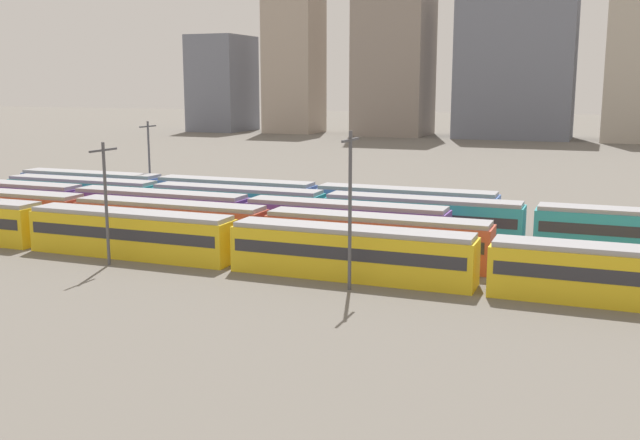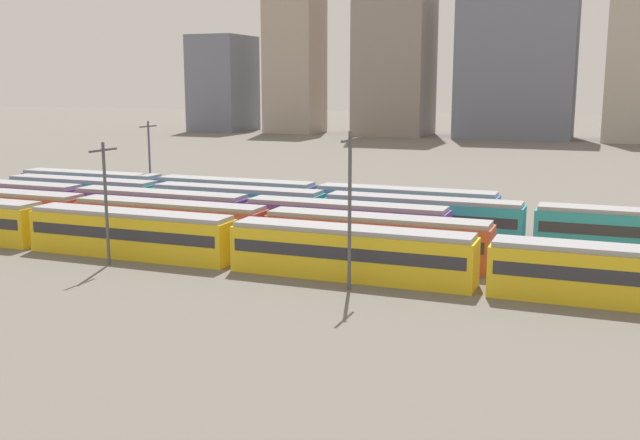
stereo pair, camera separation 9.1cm
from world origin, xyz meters
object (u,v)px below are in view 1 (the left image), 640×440
object	(u,v)px
catenary_pole_0	(350,204)
catenary_pole_1	(149,158)
train_track_0	(234,242)
train_track_1	(169,222)
train_track_2	(160,210)
train_track_3	(530,225)
train_track_4	(235,196)
catenary_pole_2	(106,197)

from	to	relation	value
catenary_pole_0	catenary_pole_1	distance (m)	43.07
train_track_0	catenary_pole_0	world-z (taller)	catenary_pole_0
train_track_1	train_track_2	xyz separation A→B (m)	(-4.38, 5.20, 0.00)
train_track_3	catenary_pole_1	xyz separation A→B (m)	(-43.93, 8.06, 3.44)
train_track_1	train_track_4	bearing A→B (deg)	96.32
train_track_0	train_track_4	size ratio (longest dim) A/B	1.34
train_track_0	catenary_pole_0	bearing A→B (deg)	-15.87
train_track_0	train_track_1	world-z (taller)	same
train_track_2	train_track_4	distance (m)	10.73
train_track_3	catenary_pole_1	bearing A→B (deg)	169.61
train_track_1	catenary_pole_0	xyz separation A→B (m)	(19.47, -8.14, 4.06)
train_track_0	catenary_pole_2	size ratio (longest dim) A/B	7.84
train_track_3	catenary_pole_2	bearing A→B (deg)	-147.87
train_track_4	catenary_pole_2	distance (m)	24.17
train_track_3	train_track_4	xyz separation A→B (m)	(-31.26, 5.20, -0.00)
train_track_2	catenary_pole_1	bearing A→B (deg)	127.06
train_track_2	catenary_pole_1	size ratio (longest dim) A/B	5.82
catenary_pole_0	train_track_0	bearing A→B (deg)	164.13
train_track_2	train_track_0	bearing A→B (deg)	-37.59
train_track_4	catenary_pole_1	world-z (taller)	catenary_pole_1
train_track_1	catenary_pole_0	bearing A→B (deg)	-22.69
catenary_pole_0	catenary_pole_1	size ratio (longest dim) A/B	1.13
train_track_1	train_track_2	world-z (taller)	same
train_track_2	catenary_pole_2	xyz separation A→B (m)	(4.17, -13.49, 3.40)
train_track_0	catenary_pole_2	distance (m)	10.41
train_track_4	catenary_pole_2	size ratio (longest dim) A/B	5.86
catenary_pole_2	train_track_2	bearing A→B (deg)	107.17
train_track_0	train_track_2	size ratio (longest dim) A/B	1.34
train_track_2	catenary_pole_2	size ratio (longest dim) A/B	5.86
train_track_3	catenary_pole_1	distance (m)	44.80
catenary_pole_0	catenary_pole_2	xyz separation A→B (m)	(-19.69, -0.14, -0.67)
train_track_2	train_track_4	xyz separation A→B (m)	(2.66, 10.40, 0.00)
train_track_4	catenary_pole_0	world-z (taller)	catenary_pole_0
train_track_1	catenary_pole_2	xyz separation A→B (m)	(-0.22, -8.29, 3.40)
train_track_0	catenary_pole_2	bearing A→B (deg)	-161.72
catenary_pole_1	train_track_0	bearing A→B (deg)	-45.16
catenary_pole_2	train_track_0	bearing A→B (deg)	18.28
catenary_pole_1	train_track_2	bearing A→B (deg)	-52.94
train_track_2	train_track_4	bearing A→B (deg)	75.67
train_track_3	catenary_pole_2	distance (m)	35.30
train_track_2	train_track_3	world-z (taller)	same
train_track_0	catenary_pole_1	xyz separation A→B (m)	(-23.52, 23.66, 3.44)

